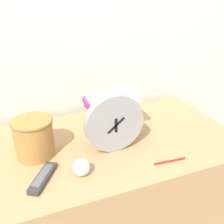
# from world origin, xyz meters

# --- Properties ---
(wall_back) EXTENTS (6.00, 0.04, 2.40)m
(wall_back) POSITION_xyz_m (0.00, 0.73, 1.20)
(wall_back) COLOR silver
(wall_back) RESTS_ON ground_plane
(desk) EXTENTS (1.35, 0.66, 0.71)m
(desk) POSITION_xyz_m (0.00, 0.33, 0.36)
(desk) COLOR tan
(desk) RESTS_ON ground_plane
(desk_clock) EXTENTS (0.26, 0.04, 0.26)m
(desk_clock) POSITION_xyz_m (0.08, 0.26, 0.84)
(desk_clock) COLOR #99999E
(desk_clock) RESTS_ON desk
(book_stack) EXTENTS (0.24, 0.20, 0.19)m
(book_stack) POSITION_xyz_m (0.12, 0.42, 0.81)
(book_stack) COLOR orange
(book_stack) RESTS_ON desk
(basket) EXTENTS (0.17, 0.17, 0.16)m
(basket) POSITION_xyz_m (-0.24, 0.34, 0.80)
(basket) COLOR #B27A3D
(basket) RESTS_ON desk
(tv_remote) EXTENTS (0.13, 0.17, 0.02)m
(tv_remote) POSITION_xyz_m (-0.24, 0.17, 0.72)
(tv_remote) COLOR #333338
(tv_remote) RESTS_ON desk
(crumpled_paper_ball) EXTENTS (0.07, 0.07, 0.07)m
(crumpled_paper_ball) POSITION_xyz_m (-0.10, 0.15, 0.74)
(crumpled_paper_ball) COLOR white
(crumpled_paper_ball) RESTS_ON desk
(pen) EXTENTS (0.14, 0.02, 0.01)m
(pen) POSITION_xyz_m (0.25, 0.09, 0.71)
(pen) COLOR #B21E1E
(pen) RESTS_ON desk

